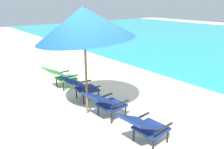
# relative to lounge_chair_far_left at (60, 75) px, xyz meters

# --- Properties ---
(ground_plane) EXTENTS (40.00, 40.00, 0.00)m
(ground_plane) POSITION_rel_lounge_chair_far_left_xyz_m (1.69, 4.12, -0.40)
(ground_plane) COLOR beige
(lounge_chair_far_left) EXTENTS (0.55, 0.87, 0.68)m
(lounge_chair_far_left) POSITION_rel_lounge_chair_far_left_xyz_m (0.00, 0.00, 0.00)
(lounge_chair_far_left) COLOR #338E3D
(lounge_chair_far_left) RESTS_ON ground_plane
(lounge_chair_near_left) EXTENTS (0.62, 0.92, 0.68)m
(lounge_chair_near_left) POSITION_rel_lounge_chair_far_left_xyz_m (1.10, 0.02, 0.00)
(lounge_chair_near_left) COLOR navy
(lounge_chair_near_left) RESTS_ON ground_plane
(lounge_chair_near_right) EXTENTS (0.60, 0.91, 0.68)m
(lounge_chair_near_right) POSITION_rel_lounge_chair_far_left_xyz_m (2.25, -0.05, 0.00)
(lounge_chair_near_right) COLOR navy
(lounge_chair_near_right) RESTS_ON ground_plane
(lounge_chair_far_right) EXTENTS (0.60, 0.91, 0.68)m
(lounge_chair_far_right) POSITION_rel_lounge_chair_far_left_xyz_m (3.44, -0.09, 0.00)
(lounge_chair_far_right) COLOR navy
(lounge_chair_far_right) RESTS_ON ground_plane
(beach_umbrella_center) EXTENTS (2.87, 2.88, 2.43)m
(beach_umbrella_center) POSITION_rel_lounge_chair_far_left_xyz_m (1.78, -0.22, 1.61)
(beach_umbrella_center) COLOR olive
(beach_umbrella_center) RESTS_ON ground_plane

